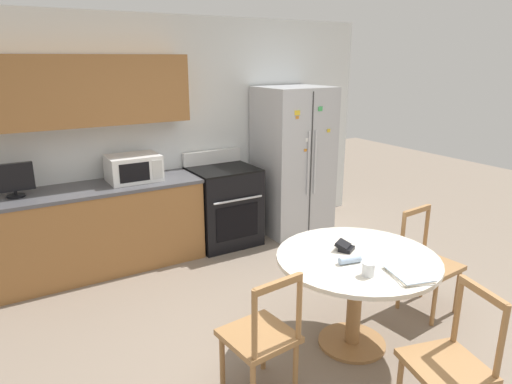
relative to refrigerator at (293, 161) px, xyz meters
The scene contains 15 objects.
ground_plane 2.77m from the refrigerator, 122.05° to the right, with size 14.00×14.00×0.00m, color gray.
back_wall 1.81m from the refrigerator, 167.49° to the left, with size 5.20×0.44×2.60m.
kitchen_counter 2.51m from the refrigerator, behind, with size 2.27×0.64×0.90m.
refrigerator is the anchor object (origin of this frame).
oven_range 1.05m from the refrigerator, behind, with size 0.74×0.68×1.08m.
microwave 1.98m from the refrigerator, behind, with size 0.53×0.40×0.27m.
countertop_tv 3.10m from the refrigerator, behind, with size 0.35×0.16×0.32m.
dining_table 2.53m from the refrigerator, 114.68° to the right, with size 1.20×1.20×0.75m.
dining_chair_near 3.43m from the refrigerator, 109.87° to the right, with size 0.51×0.51×0.90m.
dining_chair_right 2.28m from the refrigerator, 93.79° to the right, with size 0.45×0.45×0.90m.
dining_chair_left 3.12m from the refrigerator, 129.20° to the right, with size 0.46×0.46×0.90m.
candle_glass 2.83m from the refrigerator, 115.35° to the right, with size 0.09×0.09×0.09m.
folded_napkin 2.63m from the refrigerator, 116.75° to the right, with size 0.17×0.09×0.05m.
wallet 2.40m from the refrigerator, 116.18° to the right, with size 0.17×0.17×0.07m.
mail_stack 2.87m from the refrigerator, 109.95° to the right, with size 0.33×0.37×0.02m.
Camera 1 is at (-1.90, -2.32, 2.15)m, focal length 32.00 mm.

